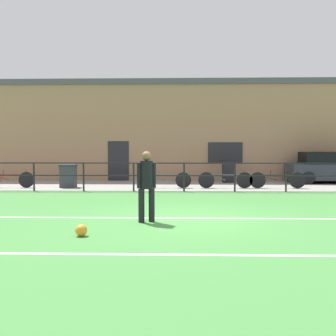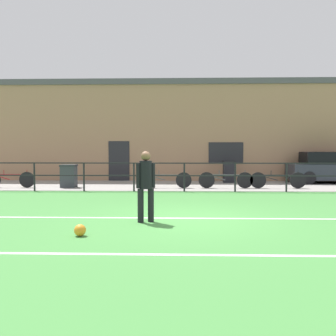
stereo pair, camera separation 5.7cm
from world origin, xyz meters
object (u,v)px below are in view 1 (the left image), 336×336
Objects in this scene: soccer_ball_match at (81,230)px; parked_car_red at (332,168)px; bicycle_parked_3 at (225,180)px; trash_bin_1 at (68,176)px; bicycle_parked_0 at (277,180)px; trash_bin_0 at (229,172)px; player_goalkeeper at (146,182)px; bicycle_parked_2 at (9,179)px; bicycle_parked_1 at (165,180)px.

parked_car_red is (9.41, 11.80, 0.63)m from soccer_ball_match.
trash_bin_1 is at bearing 178.95° from bicycle_parked_3.
bicycle_parked_0 is at bearing -140.53° from parked_car_red.
trash_bin_0 reaches higher than bicycle_parked_0.
player_goalkeeper is 10.00m from bicycle_parked_2.
bicycle_parked_0 is 2.18× the size of trash_bin_0.
trash_bin_1 reaches higher than soccer_ball_match.
bicycle_parked_1 is 2.57m from bicycle_parked_3.
parked_car_red is 6.22m from bicycle_parked_3.
bicycle_parked_2 is 10.20m from trash_bin_0.
player_goalkeeper is 0.75× the size of bicycle_parked_2.
soccer_ball_match is 0.10× the size of bicycle_parked_3.
bicycle_parked_0 is at bearing 56.17° from soccer_ball_match.
trash_bin_0 is at bearing 42.31° from bicycle_parked_1.
bicycle_parked_0 is 8.97m from trash_bin_1.
bicycle_parked_0 reaches higher than soccer_ball_match.
player_goalkeeper is 0.71× the size of bicycle_parked_3.
soccer_ball_match is 10.88m from bicycle_parked_0.
bicycle_parked_3 is at bearing 66.88° from soccer_ball_match.
player_goalkeeper is 0.73× the size of bicycle_parked_1.
bicycle_parked_3 is at bearing -1.05° from trash_bin_1.
bicycle_parked_0 is (-3.36, -2.76, -0.37)m from parked_car_red.
player_goalkeeper is 7.59m from bicycle_parked_1.
parked_car_red reaches higher than bicycle_parked_1.
parked_car_red is at bearing 10.73° from bicycle_parked_2.
bicycle_parked_2 reaches higher than bicycle_parked_0.
parked_car_red is 3.97× the size of trash_bin_0.
bicycle_parked_0 is 3.28m from trash_bin_0.
player_goalkeeper reaches higher than soccer_ball_match.
player_goalkeeper is at bearing -48.82° from bicycle_parked_2.
bicycle_parked_0 is at bearing 0.25° from bicycle_parked_2.
bicycle_parked_1 reaches higher than soccer_ball_match.
trash_bin_1 is at bearing 3.95° from bicycle_parked_2.
soccer_ball_match is (-1.14, -1.47, -0.81)m from player_goalkeeper.
trash_bin_0 is at bearing -126.71° from player_goalkeeper.
bicycle_parked_1 is (-4.77, -0.00, -0.00)m from bicycle_parked_0.
parked_car_red is 4.36m from bicycle_parked_0.
trash_bin_0 reaches higher than soccer_ball_match.
parked_car_red is at bearing -0.41° from trash_bin_0.
trash_bin_1 reaches higher than bicycle_parked_1.
bicycle_parked_2 is 2.53m from trash_bin_1.
parked_car_red is 1.82× the size of bicycle_parked_0.
trash_bin_1 is (-7.28, -2.68, -0.04)m from trash_bin_0.
bicycle_parked_0 is (4.91, 7.56, -0.55)m from player_goalkeeper.
trash_bin_0 reaches higher than bicycle_parked_3.
bicycle_parked_1 is 0.97× the size of bicycle_parked_3.
bicycle_parked_2 is at bearing -179.75° from bicycle_parked_0.
trash_bin_0 is (3.08, 2.80, 0.19)m from bicycle_parked_1.
parked_car_red is at bearing 51.42° from soccer_ball_match.
player_goalkeeper is at bearing -62.18° from trash_bin_1.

